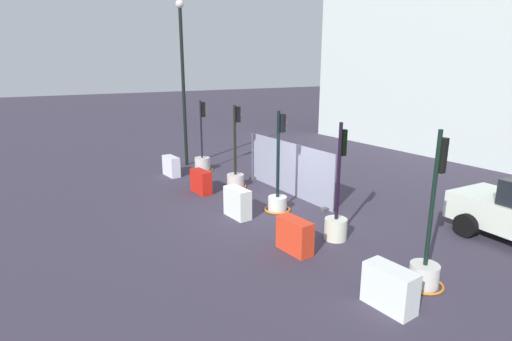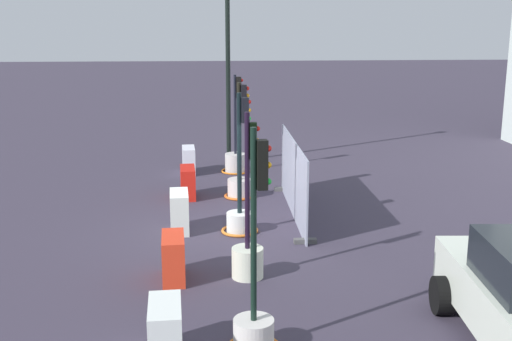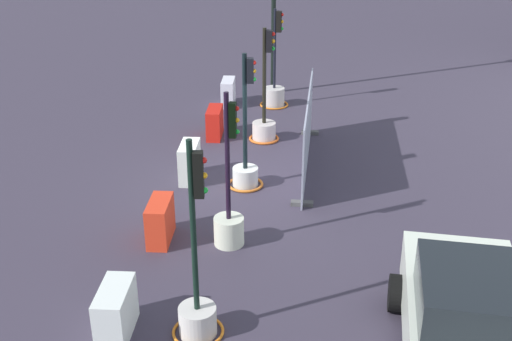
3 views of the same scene
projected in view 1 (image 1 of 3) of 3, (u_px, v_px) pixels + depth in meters
ground_plane at (268, 211)px, 13.00m from camera, size 120.00×120.00×0.00m
traffic_light_0 at (202, 160)px, 17.85m from camera, size 0.93×0.93×3.08m
traffic_light_1 at (236, 174)px, 15.39m from camera, size 0.85×0.85×3.13m
traffic_light_2 at (278, 194)px, 12.90m from camera, size 0.86×0.86×3.20m
traffic_light_3 at (336, 219)px, 10.73m from camera, size 0.60×0.60×3.15m
traffic_light_4 at (426, 262)px, 8.45m from camera, size 0.84×0.84×3.34m
construction_barrier_0 at (171, 166)px, 17.01m from camera, size 0.99×0.44×0.83m
construction_barrier_1 at (201, 182)px, 14.74m from camera, size 1.00×0.45×0.84m
construction_barrier_2 at (237, 203)px, 12.35m from camera, size 0.99×0.47×0.92m
construction_barrier_3 at (295, 236)px, 10.04m from camera, size 1.01×0.47×0.85m
construction_barrier_4 at (390, 288)px, 7.70m from camera, size 1.03×0.53×0.84m
building_main_facade at (488, 34)px, 21.07m from camera, size 17.82×8.13×12.18m
street_lamp_post at (183, 71)px, 17.91m from camera, size 0.36×0.36×7.24m
site_fence_panel at (288, 169)px, 14.61m from camera, size 4.87×0.50×1.88m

